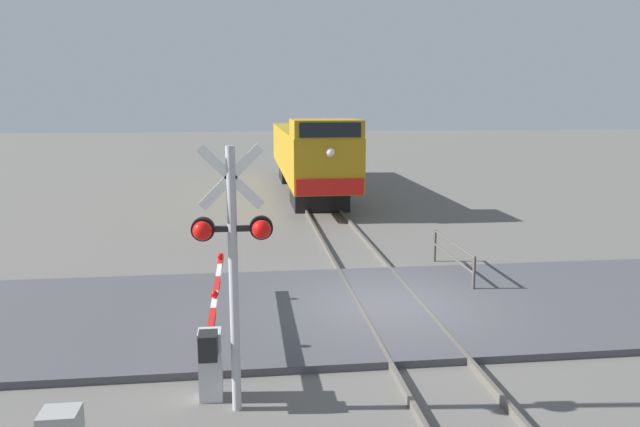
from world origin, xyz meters
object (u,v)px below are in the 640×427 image
(crossing_signal, at_px, (233,250))
(locomotive, at_px, (309,154))
(crossing_gate, at_px, (212,336))
(guard_railing, at_px, (453,254))

(crossing_signal, bearing_deg, locomotive, 81.27)
(crossing_signal, xyz_separation_m, crossing_gate, (-0.41, 1.13, -1.75))
(locomotive, relative_size, crossing_gate, 3.00)
(crossing_signal, distance_m, crossing_gate, 2.13)
(crossing_signal, xyz_separation_m, guard_railing, (5.66, 6.53, -1.89))
(guard_railing, bearing_deg, crossing_signal, -130.92)
(guard_railing, bearing_deg, locomotive, 98.36)
(crossing_signal, height_order, crossing_gate, crossing_signal)
(locomotive, relative_size, crossing_signal, 4.14)
(crossing_gate, xyz_separation_m, guard_railing, (6.07, 5.40, -0.14))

